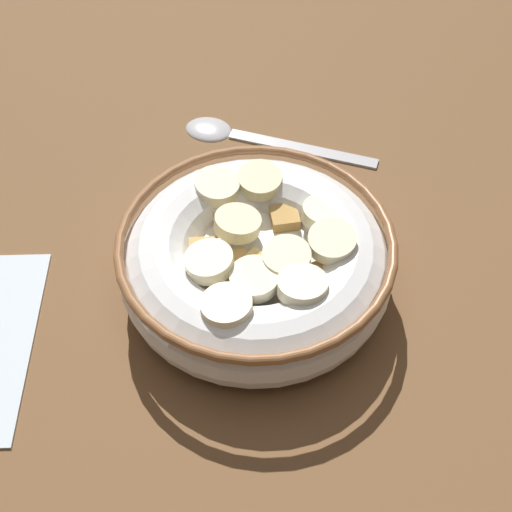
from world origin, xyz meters
The scene contains 3 objects.
ground_plane centered at (0.00, 0.00, -1.00)cm, with size 128.73×128.73×2.00cm, color brown.
cereal_bowl centered at (-0.01, 0.02, 2.57)cm, with size 16.69×16.69×5.29cm.
spoon centered at (-14.35, -1.90, 0.33)cm, with size 5.83×15.08×0.80cm.
Camera 1 is at (26.29, 1.10, 34.94)cm, focal length 48.26 mm.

